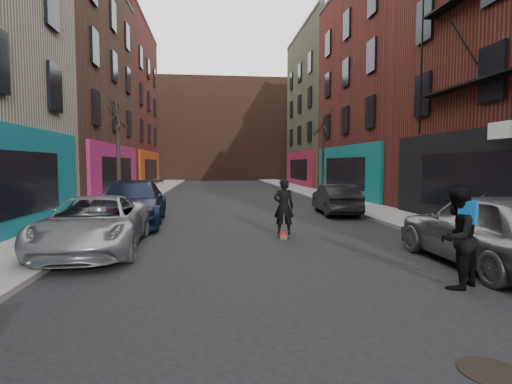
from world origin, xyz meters
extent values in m
cube|color=gray|center=(-6.25, 30.00, 0.07)|extent=(2.50, 84.00, 0.13)
cube|color=gray|center=(6.25, 30.00, 0.07)|extent=(2.50, 84.00, 0.13)
cube|color=#4B2920|center=(13.50, 16.00, 8.00)|extent=(12.00, 56.00, 16.00)
cube|color=#47281E|center=(0.00, 56.00, 7.00)|extent=(40.00, 10.00, 14.00)
imported|color=#94979C|center=(-4.60, 7.83, 0.72)|extent=(2.71, 5.35, 1.45)
imported|color=black|center=(-4.48, 12.48, 0.82)|extent=(2.61, 5.75, 1.63)
imported|color=gray|center=(4.60, 5.08, 0.86)|extent=(2.06, 5.07, 1.72)
imported|color=black|center=(4.14, 14.60, 0.69)|extent=(1.76, 4.29, 1.38)
cube|color=brown|center=(0.73, 9.19, 0.05)|extent=(0.35, 0.83, 0.10)
imported|color=black|center=(0.73, 9.19, 0.97)|extent=(0.69, 0.52, 1.74)
imported|color=black|center=(3.00, 3.81, 0.94)|extent=(1.15, 1.09, 1.87)
cube|color=#0C5DB0|center=(3.10, 3.66, 1.44)|extent=(0.28, 0.33, 0.42)
cylinder|color=black|center=(1.56, 0.92, 0.01)|extent=(0.89, 0.89, 0.01)
camera|label=1|loc=(-1.53, -3.03, 2.32)|focal=28.00mm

